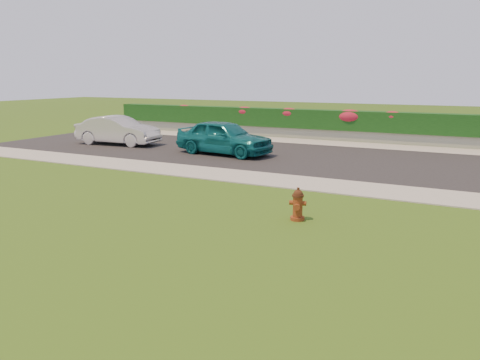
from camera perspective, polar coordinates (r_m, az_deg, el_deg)
The scene contains 14 objects.
ground at distance 8.54m, azimuth -13.69°, elevation -12.41°, with size 120.00×120.00×0.00m, color black.
street_far at distance 22.56m, azimuth -0.51°, elevation 3.44°, with size 26.00×8.00×0.04m, color black.
sidewalk_far at distance 18.89m, azimuth -10.15°, elevation 1.49°, with size 24.00×2.00×0.04m, color gray.
sidewalk_beyond at distance 25.83m, azimuth 12.58°, elevation 4.29°, with size 34.00×2.00×0.04m, color gray.
retaining_wall at distance 27.25m, azimuth 13.39°, elevation 5.25°, with size 34.00×0.40×0.60m, color gray.
hedge at distance 27.26m, azimuth 13.52°, elevation 7.05°, with size 32.00×0.90×1.10m, color black.
fire_hydrant at distance 11.86m, azimuth 7.05°, elevation -3.01°, with size 0.44×0.41×0.84m.
sedan_teal at distance 21.71m, azimuth -1.97°, elevation 5.25°, with size 1.87×4.65×1.58m, color #0C585F.
sedan_silver at distance 25.74m, azimuth -14.66°, elevation 5.88°, with size 1.58×4.53×1.49m, color #B3B5BC.
flower_clump_a at distance 31.58m, azimuth -6.82°, elevation 8.60°, with size 1.09×0.70×0.54m, color #B81F36.
flower_clump_b at distance 29.38m, azimuth 0.57°, elevation 8.36°, with size 1.20×0.77×0.60m, color #B81F36.
flower_clump_c at distance 28.22m, azimuth 5.99°, elevation 8.12°, with size 1.23×0.79×0.61m, color #B81F36.
flower_clump_d at distance 27.17m, azimuth 13.25°, elevation 7.57°, with size 1.53×0.98×0.76m, color #B81F36.
flower_clump_e at distance 26.73m, azimuth 18.05°, elevation 7.39°, with size 1.12×0.72×0.56m, color #B81F36.
Camera 1 is at (5.13, -5.85, 3.53)m, focal length 35.00 mm.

